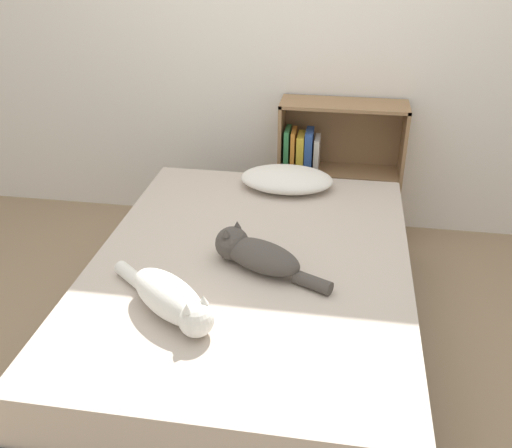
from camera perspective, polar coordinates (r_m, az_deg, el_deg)
The scene contains 7 objects.
ground_plane at distance 2.80m, azimuth -0.48°, elevation -12.21°, with size 8.00×8.00×0.00m, color #997F60.
wall_back at distance 3.52m, azimuth 3.40°, elevation 19.16°, with size 8.00×0.06×2.50m.
bed at distance 2.65m, azimuth -0.51°, elevation -8.20°, with size 1.42×1.92×0.50m.
pillow at distance 3.13m, azimuth 3.09°, elevation 4.51°, with size 0.51×0.34×0.11m.
cat_light at distance 2.16m, azimuth -8.45°, elevation -7.46°, with size 0.51×0.44×0.15m.
cat_dark at distance 2.42m, azimuth -0.12°, elevation -3.00°, with size 0.52×0.31×0.17m.
bookshelf at distance 3.60m, azimuth 7.77°, elevation 5.86°, with size 0.75×0.26×0.86m.
Camera 1 is at (0.36, -2.08, 1.84)m, focal length 40.00 mm.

